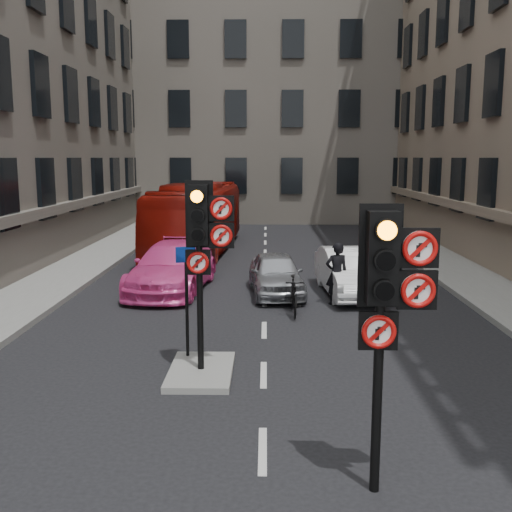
{
  "coord_description": "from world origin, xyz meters",
  "views": [
    {
      "loc": [
        0.04,
        -5.93,
        4.11
      ],
      "look_at": [
        -0.11,
        3.22,
        2.6
      ],
      "focal_mm": 42.0,
      "sensor_mm": 36.0,
      "label": 1
    }
  ],
  "objects_px": {
    "bus_red": "(198,218)",
    "motorcycle": "(294,296)",
    "car_white": "(349,272)",
    "info_sign": "(186,286)",
    "motorcyclist": "(337,274)",
    "signal_near": "(388,289)",
    "car_pink": "(172,267)",
    "car_silver": "(276,274)",
    "signal_far": "(204,235)"
  },
  "relations": [
    {
      "from": "motorcycle",
      "to": "motorcyclist",
      "type": "height_order",
      "value": "motorcyclist"
    },
    {
      "from": "car_white",
      "to": "info_sign",
      "type": "xyz_separation_m",
      "value": [
        -4.1,
        -6.11,
        0.87
      ]
    },
    {
      "from": "car_pink",
      "to": "info_sign",
      "type": "bearing_deg",
      "value": -73.09
    },
    {
      "from": "car_silver",
      "to": "car_white",
      "type": "relative_size",
      "value": 0.88
    },
    {
      "from": "bus_red",
      "to": "info_sign",
      "type": "height_order",
      "value": "bus_red"
    },
    {
      "from": "bus_red",
      "to": "signal_far",
      "type": "bearing_deg",
      "value": -79.52
    },
    {
      "from": "motorcycle",
      "to": "car_pink",
      "type": "bearing_deg",
      "value": 141.05
    },
    {
      "from": "signal_near",
      "to": "bus_red",
      "type": "height_order",
      "value": "signal_near"
    },
    {
      "from": "motorcyclist",
      "to": "info_sign",
      "type": "height_order",
      "value": "info_sign"
    },
    {
      "from": "car_white",
      "to": "signal_far",
      "type": "bearing_deg",
      "value": -122.34
    },
    {
      "from": "signal_near",
      "to": "bus_red",
      "type": "relative_size",
      "value": 0.33
    },
    {
      "from": "car_silver",
      "to": "motorcyclist",
      "type": "xyz_separation_m",
      "value": [
        1.69,
        -1.23,
        0.25
      ]
    },
    {
      "from": "car_silver",
      "to": "car_pink",
      "type": "bearing_deg",
      "value": 166.21
    },
    {
      "from": "car_pink",
      "to": "signal_far",
      "type": "bearing_deg",
      "value": -70.94
    },
    {
      "from": "bus_red",
      "to": "car_pink",
      "type": "bearing_deg",
      "value": -85.9
    },
    {
      "from": "car_white",
      "to": "motorcycle",
      "type": "distance_m",
      "value": 2.93
    },
    {
      "from": "signal_far",
      "to": "car_pink",
      "type": "xyz_separation_m",
      "value": [
        -1.76,
        7.32,
        -1.96
      ]
    },
    {
      "from": "motorcyclist",
      "to": "bus_red",
      "type": "bearing_deg",
      "value": -74.18
    },
    {
      "from": "car_pink",
      "to": "motorcyclist",
      "type": "xyz_separation_m",
      "value": [
        4.9,
        -1.7,
        0.14
      ]
    },
    {
      "from": "car_white",
      "to": "motorcycle",
      "type": "height_order",
      "value": "car_white"
    },
    {
      "from": "signal_far",
      "to": "car_silver",
      "type": "xyz_separation_m",
      "value": [
        1.45,
        6.85,
        -2.07
      ]
    },
    {
      "from": "signal_near",
      "to": "car_silver",
      "type": "height_order",
      "value": "signal_near"
    },
    {
      "from": "car_silver",
      "to": "motorcyclist",
      "type": "bearing_deg",
      "value": -41.42
    },
    {
      "from": "bus_red",
      "to": "motorcycle",
      "type": "bearing_deg",
      "value": -66.91
    },
    {
      "from": "car_pink",
      "to": "bus_red",
      "type": "distance_m",
      "value": 7.71
    },
    {
      "from": "car_pink",
      "to": "motorcycle",
      "type": "xyz_separation_m",
      "value": [
        3.64,
        -2.8,
        -0.25
      ]
    },
    {
      "from": "motorcyclist",
      "to": "signal_near",
      "type": "bearing_deg",
      "value": 74.61
    },
    {
      "from": "signal_near",
      "to": "motorcyclist",
      "type": "xyz_separation_m",
      "value": [
        0.54,
        9.63,
        -1.7
      ]
    },
    {
      "from": "car_pink",
      "to": "motorcycle",
      "type": "height_order",
      "value": "car_pink"
    },
    {
      "from": "info_sign",
      "to": "motorcycle",
      "type": "bearing_deg",
      "value": 41.32
    },
    {
      "from": "signal_near",
      "to": "info_sign",
      "type": "distance_m",
      "value": 5.72
    },
    {
      "from": "bus_red",
      "to": "motorcycle",
      "type": "height_order",
      "value": "bus_red"
    },
    {
      "from": "car_white",
      "to": "bus_red",
      "type": "height_order",
      "value": "bus_red"
    },
    {
      "from": "motorcyclist",
      "to": "car_white",
      "type": "bearing_deg",
      "value": -125.49
    },
    {
      "from": "car_white",
      "to": "motorcycle",
      "type": "bearing_deg",
      "value": -131.66
    },
    {
      "from": "car_white",
      "to": "info_sign",
      "type": "bearing_deg",
      "value": -128.05
    },
    {
      "from": "signal_far",
      "to": "car_silver",
      "type": "bearing_deg",
      "value": 78.03
    },
    {
      "from": "car_silver",
      "to": "signal_near",
      "type": "bearing_deg",
      "value": -89.41
    },
    {
      "from": "signal_near",
      "to": "car_pink",
      "type": "height_order",
      "value": "signal_near"
    },
    {
      "from": "car_pink",
      "to": "motorcycle",
      "type": "bearing_deg",
      "value": -31.92
    },
    {
      "from": "car_white",
      "to": "car_pink",
      "type": "relative_size",
      "value": 0.83
    },
    {
      "from": "signal_near",
      "to": "car_silver",
      "type": "distance_m",
      "value": 11.09
    },
    {
      "from": "signal_near",
      "to": "car_white",
      "type": "height_order",
      "value": "signal_near"
    },
    {
      "from": "car_pink",
      "to": "motorcycle",
      "type": "relative_size",
      "value": 3.09
    },
    {
      "from": "signal_far",
      "to": "car_white",
      "type": "bearing_deg",
      "value": 61.83
    },
    {
      "from": "motorcyclist",
      "to": "info_sign",
      "type": "bearing_deg",
      "value": 41.64
    },
    {
      "from": "motorcyclist",
      "to": "motorcycle",
      "type": "bearing_deg",
      "value": 29.12
    },
    {
      "from": "car_white",
      "to": "car_pink",
      "type": "bearing_deg",
      "value": 170.78
    },
    {
      "from": "bus_red",
      "to": "motorcycle",
      "type": "relative_size",
      "value": 6.51
    },
    {
      "from": "signal_far",
      "to": "info_sign",
      "type": "bearing_deg",
      "value": 120.58
    }
  ]
}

